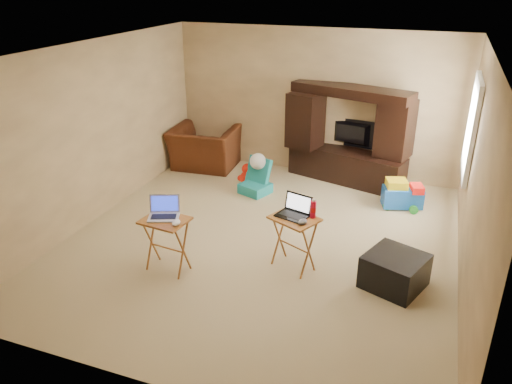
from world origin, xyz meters
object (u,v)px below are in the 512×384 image
at_px(tray_table_left, 167,245).
at_px(water_bottle, 313,209).
at_px(tray_table_right, 294,243).
at_px(mouse_right, 303,222).
at_px(laptop_left, 163,209).
at_px(laptop_right, 292,207).
at_px(mouse_left, 176,223).
at_px(entertainment_center, 348,135).
at_px(television, 350,134).
at_px(ottoman, 395,271).
at_px(plush_toy, 247,174).
at_px(push_toy, 403,194).
at_px(child_rocker, 255,177).
at_px(recliner, 204,148).

distance_m(tray_table_left, water_bottle, 1.79).
xyz_separation_m(tray_table_right, water_bottle, (0.20, 0.08, 0.45)).
bearing_deg(mouse_right, laptop_left, -165.09).
relative_size(laptop_right, mouse_left, 2.58).
height_order(tray_table_right, mouse_left, mouse_left).
bearing_deg(entertainment_center, water_bottle, -71.75).
distance_m(television, ottoman, 3.38).
bearing_deg(television, laptop_right, 97.48).
relative_size(plush_toy, push_toy, 0.65).
xyz_separation_m(entertainment_center, plush_toy, (-1.52, -0.76, -0.62)).
xyz_separation_m(tray_table_left, water_bottle, (1.61, 0.65, 0.45)).
bearing_deg(push_toy, laptop_right, -134.73).
xyz_separation_m(push_toy, tray_table_right, (-1.09, -2.21, 0.12)).
bearing_deg(tray_table_right, tray_table_left, -133.67).
xyz_separation_m(television, mouse_right, (0.06, -3.28, -0.07)).
distance_m(push_toy, ottoman, 2.19).
distance_m(plush_toy, mouse_right, 2.85).
distance_m(child_rocker, plush_toy, 0.37).
bearing_deg(ottoman, child_rocker, 141.63).
bearing_deg(mouse_right, child_rocker, 123.16).
bearing_deg(mouse_left, mouse_right, 20.99).
relative_size(push_toy, laptop_right, 1.68).
distance_m(television, water_bottle, 3.08).
relative_size(child_rocker, mouse_right, 4.12).
bearing_deg(child_rocker, mouse_left, -69.65).
relative_size(plush_toy, mouse_left, 2.81).
bearing_deg(entertainment_center, tray_table_right, -75.69).
bearing_deg(water_bottle, television, 92.49).
xyz_separation_m(television, tray_table_left, (-1.48, -3.72, -0.44)).
height_order(push_toy, water_bottle, water_bottle).
relative_size(television, water_bottle, 3.96).
xyz_separation_m(television, water_bottle, (0.13, -3.08, 0.00)).
xyz_separation_m(plush_toy, mouse_left, (0.23, -2.84, 0.51)).
distance_m(push_toy, tray_table_left, 3.74).
height_order(recliner, mouse_left, recliner).
xyz_separation_m(plush_toy, laptop_right, (1.41, -2.18, 0.61)).
xyz_separation_m(entertainment_center, ottoman, (1.13, -2.94, -0.62)).
relative_size(television, mouse_right, 6.00).
relative_size(laptop_right, mouse_right, 2.58).
height_order(entertainment_center, push_toy, entertainment_center).
xyz_separation_m(television, recliner, (-2.56, -0.44, -0.41)).
bearing_deg(entertainment_center, television, 105.59).
distance_m(tray_table_left, laptop_right, 1.56).
height_order(recliner, tray_table_left, recliner).
xyz_separation_m(mouse_left, water_bottle, (1.42, 0.72, 0.08)).
relative_size(tray_table_left, mouse_right, 4.91).
height_order(plush_toy, mouse_left, mouse_left).
bearing_deg(plush_toy, entertainment_center, 26.66).
xyz_separation_m(laptop_left, laptop_right, (1.40, 0.56, 0.00)).
relative_size(laptop_left, mouse_left, 2.58).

